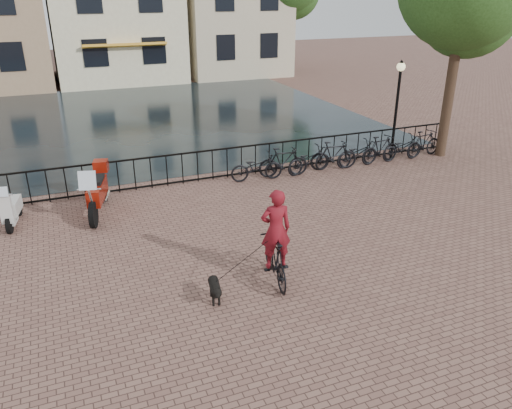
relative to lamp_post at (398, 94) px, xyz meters
name	(u,v)px	position (x,y,z in m)	size (l,w,h in m)	color
ground	(316,322)	(-7.20, -7.60, -2.38)	(100.00, 100.00, 0.00)	brown
canal_water	(145,118)	(-7.20, 9.70, -2.38)	(20.00, 20.00, 0.00)	black
railing	(198,167)	(-7.20, 0.40, -1.87)	(20.00, 0.05, 1.02)	black
lamp_post	(398,94)	(0.00, 0.00, 0.00)	(0.30, 0.30, 3.45)	black
cyclist	(276,242)	(-7.31, -5.97, -1.45)	(0.84, 1.84, 2.44)	black
dog	(215,289)	(-8.74, -6.22, -2.12)	(0.38, 0.80, 0.52)	black
motorcycle	(97,186)	(-10.43, -0.99, -1.57)	(1.11, 2.34, 1.63)	maroon
scooter	(11,201)	(-12.60, -0.83, -1.72)	(0.63, 1.46, 1.31)	silver
parked_bike_0	(257,167)	(-5.40, -0.20, -1.93)	(0.60, 1.72, 0.90)	black
parked_bike_1	(283,162)	(-4.45, -0.20, -1.88)	(0.47, 1.66, 1.00)	black
parked_bike_2	(309,160)	(-3.50, -0.20, -1.93)	(0.60, 1.72, 0.90)	black
parked_bike_3	(334,155)	(-2.55, -0.20, -1.88)	(0.47, 1.66, 1.00)	black
parked_bike_4	(357,154)	(-1.60, -0.20, -1.93)	(0.60, 1.72, 0.90)	black
parked_bike_5	(380,149)	(-0.65, -0.20, -1.88)	(0.47, 1.66, 1.00)	black
parked_bike_6	(402,148)	(0.30, -0.20, -1.93)	(0.60, 1.72, 0.90)	black
parked_bike_7	(424,144)	(1.25, -0.20, -1.88)	(0.47, 1.66, 1.00)	black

